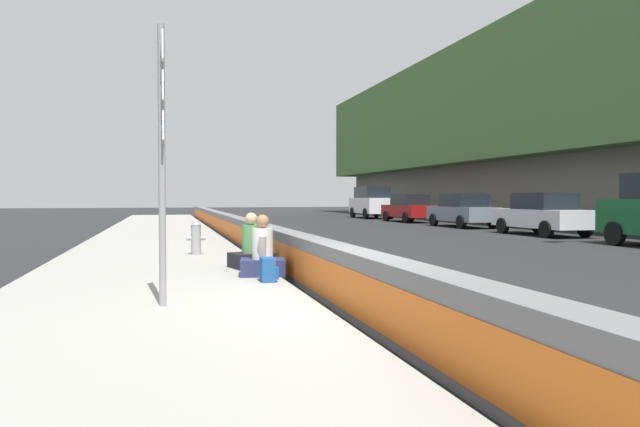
{
  "coord_description": "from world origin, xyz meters",
  "views": [
    {
      "loc": [
        -7.07,
        2.41,
        1.54
      ],
      "look_at": [
        5.72,
        -1.04,
        1.16
      ],
      "focal_mm": 32.43,
      "sensor_mm": 36.0,
      "label": 1
    }
  ],
  "objects_px": {
    "route_sign_post": "(162,143)",
    "parked_car_far": "(371,202)",
    "fire_hydrant": "(196,236)",
    "parked_car_third": "(542,214)",
    "parked_car_fourth": "(462,210)",
    "seated_person_middle": "(251,250)",
    "backpack": "(268,270)",
    "seated_person_foreground": "(262,256)",
    "parked_car_midline": "(409,208)"
  },
  "relations": [
    {
      "from": "parked_car_fourth",
      "to": "fire_hydrant",
      "type": "bearing_deg",
      "value": 131.15
    },
    {
      "from": "route_sign_post",
      "to": "seated_person_foreground",
      "type": "distance_m",
      "value": 3.54
    },
    {
      "from": "fire_hydrant",
      "to": "backpack",
      "type": "relative_size",
      "value": 2.2
    },
    {
      "from": "route_sign_post",
      "to": "parked_car_fourth",
      "type": "distance_m",
      "value": 23.93
    },
    {
      "from": "route_sign_post",
      "to": "parked_car_third",
      "type": "distance_m",
      "value": 19.22
    },
    {
      "from": "backpack",
      "to": "seated_person_middle",
      "type": "bearing_deg",
      "value": -0.3
    },
    {
      "from": "route_sign_post",
      "to": "backpack",
      "type": "relative_size",
      "value": 9.0
    },
    {
      "from": "parked_car_fourth",
      "to": "parked_car_midline",
      "type": "xyz_separation_m",
      "value": [
        6.38,
        0.13,
        0.0
      ]
    },
    {
      "from": "route_sign_post",
      "to": "parked_car_far",
      "type": "xyz_separation_m",
      "value": [
        31.72,
        -14.49,
        -1.05
      ]
    },
    {
      "from": "backpack",
      "to": "parked_car_far",
      "type": "relative_size",
      "value": 0.08
    },
    {
      "from": "parked_car_third",
      "to": "parked_car_fourth",
      "type": "relative_size",
      "value": 1.0
    },
    {
      "from": "parked_car_fourth",
      "to": "parked_car_far",
      "type": "distance_m",
      "value": 12.89
    },
    {
      "from": "backpack",
      "to": "parked_car_fourth",
      "type": "distance_m",
      "value": 21.5
    },
    {
      "from": "route_sign_post",
      "to": "seated_person_foreground",
      "type": "xyz_separation_m",
      "value": [
        2.56,
        -1.71,
        -1.75
      ]
    },
    {
      "from": "route_sign_post",
      "to": "seated_person_middle",
      "type": "height_order",
      "value": "route_sign_post"
    },
    {
      "from": "seated_person_middle",
      "to": "parked_car_third",
      "type": "bearing_deg",
      "value": -56.39
    },
    {
      "from": "seated_person_middle",
      "to": "parked_car_far",
      "type": "distance_m",
      "value": 30.8
    },
    {
      "from": "backpack",
      "to": "parked_car_midline",
      "type": "bearing_deg",
      "value": -28.77
    },
    {
      "from": "seated_person_foreground",
      "to": "parked_car_fourth",
      "type": "distance_m",
      "value": 20.82
    },
    {
      "from": "parked_car_fourth",
      "to": "seated_person_foreground",
      "type": "bearing_deg",
      "value": 141.43
    },
    {
      "from": "seated_person_foreground",
      "to": "parked_car_far",
      "type": "distance_m",
      "value": 31.85
    },
    {
      "from": "parked_car_fourth",
      "to": "seated_person_middle",
      "type": "bearing_deg",
      "value": 139.28
    },
    {
      "from": "fire_hydrant",
      "to": "seated_person_middle",
      "type": "relative_size",
      "value": 0.81
    },
    {
      "from": "seated_person_middle",
      "to": "parked_car_midline",
      "type": "xyz_separation_m",
      "value": [
        21.5,
        -12.88,
        0.38
      ]
    },
    {
      "from": "seated_person_middle",
      "to": "parked_car_fourth",
      "type": "relative_size",
      "value": 0.24
    },
    {
      "from": "fire_hydrant",
      "to": "seated_person_middle",
      "type": "height_order",
      "value": "seated_person_middle"
    },
    {
      "from": "parked_car_third",
      "to": "parked_car_midline",
      "type": "xyz_separation_m",
      "value": [
        12.87,
        0.1,
        0.0
      ]
    },
    {
      "from": "parked_car_fourth",
      "to": "parked_car_midline",
      "type": "distance_m",
      "value": 6.38
    },
    {
      "from": "parked_car_far",
      "to": "seated_person_middle",
      "type": "bearing_deg",
      "value": 155.42
    },
    {
      "from": "parked_car_far",
      "to": "parked_car_fourth",
      "type": "bearing_deg",
      "value": -179.11
    },
    {
      "from": "parked_car_midline",
      "to": "fire_hydrant",
      "type": "bearing_deg",
      "value": 143.35
    },
    {
      "from": "route_sign_post",
      "to": "parked_car_midline",
      "type": "distance_m",
      "value": 29.15
    },
    {
      "from": "parked_car_midline",
      "to": "parked_car_far",
      "type": "xyz_separation_m",
      "value": [
        6.5,
        0.07,
        0.32
      ]
    },
    {
      "from": "route_sign_post",
      "to": "parked_car_third",
      "type": "xyz_separation_m",
      "value": [
        12.35,
        -14.66,
        -1.37
      ]
    },
    {
      "from": "seated_person_middle",
      "to": "parked_car_fourth",
      "type": "distance_m",
      "value": 19.95
    },
    {
      "from": "route_sign_post",
      "to": "parked_car_far",
      "type": "bearing_deg",
      "value": -24.55
    },
    {
      "from": "seated_person_foreground",
      "to": "seated_person_middle",
      "type": "height_order",
      "value": "seated_person_middle"
    },
    {
      "from": "seated_person_foreground",
      "to": "parked_car_midline",
      "type": "bearing_deg",
      "value": -29.56
    },
    {
      "from": "parked_car_third",
      "to": "parked_car_midline",
      "type": "relative_size",
      "value": 0.99
    },
    {
      "from": "fire_hydrant",
      "to": "parked_car_fourth",
      "type": "distance_m",
      "value": 18.51
    },
    {
      "from": "fire_hydrant",
      "to": "route_sign_post",
      "type": "bearing_deg",
      "value": 173.53
    },
    {
      "from": "route_sign_post",
      "to": "seated_person_middle",
      "type": "relative_size",
      "value": 3.3
    },
    {
      "from": "seated_person_middle",
      "to": "parked_car_midline",
      "type": "distance_m",
      "value": 25.07
    },
    {
      "from": "route_sign_post",
      "to": "parked_car_midline",
      "type": "height_order",
      "value": "route_sign_post"
    },
    {
      "from": "backpack",
      "to": "parked_car_fourth",
      "type": "bearing_deg",
      "value": -37.29
    },
    {
      "from": "parked_car_fourth",
      "to": "parked_car_far",
      "type": "bearing_deg",
      "value": 0.89
    },
    {
      "from": "fire_hydrant",
      "to": "backpack",
      "type": "bearing_deg",
      "value": -169.45
    },
    {
      "from": "seated_person_middle",
      "to": "parked_car_fourth",
      "type": "bearing_deg",
      "value": -40.72
    },
    {
      "from": "seated_person_middle",
      "to": "parked_car_far",
      "type": "bearing_deg",
      "value": -24.58
    },
    {
      "from": "route_sign_post",
      "to": "fire_hydrant",
      "type": "xyz_separation_m",
      "value": [
        6.66,
        -0.75,
        -1.65
      ]
    }
  ]
}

